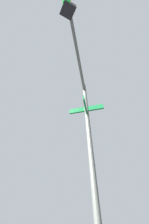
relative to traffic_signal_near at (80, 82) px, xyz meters
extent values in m
cylinder|color=#474C47|center=(-0.67, -0.85, -1.28)|extent=(0.12, 0.12, 6.32)
cylinder|color=#474C47|center=(0.09, 0.12, 1.48)|extent=(1.60, 2.00, 0.09)
cube|color=black|center=(0.86, 1.09, 1.03)|extent=(0.28, 0.28, 0.80)
sphere|color=red|center=(0.95, 1.21, 1.28)|extent=(0.18, 0.18, 0.18)
sphere|color=orange|center=(0.95, 1.21, 1.03)|extent=(0.18, 0.18, 0.18)
sphere|color=green|center=(0.95, 1.21, 0.78)|extent=(0.18, 0.18, 0.18)
cube|color=#0F5128|center=(-0.67, -0.85, 0.18)|extent=(0.71, 0.89, 0.20)
cube|color=#0F5128|center=(-0.67, -0.85, 0.40)|extent=(0.81, 0.65, 0.20)
camera|label=1|loc=(0.87, 1.44, -3.35)|focal=25.40mm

